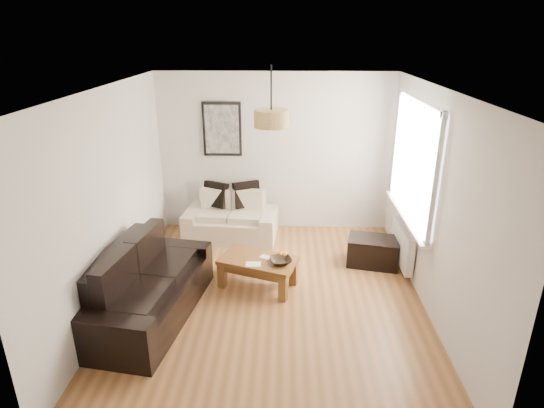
{
  "coord_description": "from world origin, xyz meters",
  "views": [
    {
      "loc": [
        0.17,
        -4.9,
        3.18
      ],
      "look_at": [
        0.0,
        0.6,
        1.05
      ],
      "focal_mm": 29.65,
      "sensor_mm": 36.0,
      "label": 1
    }
  ],
  "objects_px": {
    "coffee_table": "(258,272)",
    "ottoman": "(373,251)",
    "sofa_leather": "(147,284)",
    "loveseat_cream": "(231,217)"
  },
  "relations": [
    {
      "from": "sofa_leather",
      "to": "coffee_table",
      "type": "xyz_separation_m",
      "value": [
        1.26,
        0.7,
        -0.22
      ]
    },
    {
      "from": "loveseat_cream",
      "to": "coffee_table",
      "type": "distance_m",
      "value": 1.59
    },
    {
      "from": "ottoman",
      "to": "sofa_leather",
      "type": "bearing_deg",
      "value": -154.99
    },
    {
      "from": "loveseat_cream",
      "to": "ottoman",
      "type": "xyz_separation_m",
      "value": [
        2.15,
        -0.84,
        -0.16
      ]
    },
    {
      "from": "sofa_leather",
      "to": "ottoman",
      "type": "xyz_separation_m",
      "value": [
        2.88,
        1.34,
        -0.22
      ]
    },
    {
      "from": "loveseat_cream",
      "to": "sofa_leather",
      "type": "distance_m",
      "value": 2.31
    },
    {
      "from": "coffee_table",
      "to": "ottoman",
      "type": "relative_size",
      "value": 1.38
    },
    {
      "from": "coffee_table",
      "to": "ottoman",
      "type": "height_order",
      "value": "ottoman"
    },
    {
      "from": "sofa_leather",
      "to": "coffee_table",
      "type": "relative_size",
      "value": 1.99
    },
    {
      "from": "ottoman",
      "to": "coffee_table",
      "type": "bearing_deg",
      "value": -158.41
    }
  ]
}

